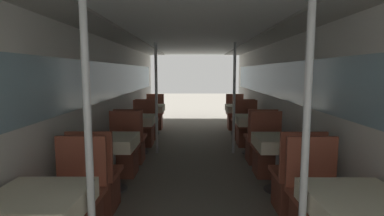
# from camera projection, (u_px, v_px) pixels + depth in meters

# --- Properties ---
(wall_left) EXTENTS (0.05, 10.20, 2.07)m
(wall_left) POSITION_uv_depth(u_px,v_px,m) (105.00, 100.00, 4.90)
(wall_left) COLOR silver
(wall_left) RESTS_ON ground_plane
(wall_right) EXTENTS (0.05, 10.20, 2.07)m
(wall_right) POSITION_uv_depth(u_px,v_px,m) (286.00, 100.00, 4.88)
(wall_right) COLOR silver
(wall_right) RESTS_ON ground_plane
(ceiling_panel) EXTENTS (2.97, 10.20, 0.07)m
(ceiling_panel) POSITION_uv_depth(u_px,v_px,m) (195.00, 35.00, 4.76)
(ceiling_panel) COLOR silver
(ceiling_panel) RESTS_ON wall_left
(dining_table_left_0) EXTENTS (0.63, 0.63, 0.71)m
(dining_table_left_0) POSITION_uv_depth(u_px,v_px,m) (39.00, 209.00, 2.06)
(dining_table_left_0) COLOR #4C4C51
(dining_table_left_0) RESTS_ON ground_plane
(chair_left_far_0) EXTENTS (0.47, 0.47, 0.93)m
(chair_left_far_0) POSITION_uv_depth(u_px,v_px,m) (75.00, 212.00, 2.69)
(chair_left_far_0) COLOR brown
(chair_left_far_0) RESTS_ON ground_plane
(support_pole_left_0) EXTENTS (0.05, 0.05, 2.07)m
(support_pole_left_0) POSITION_uv_depth(u_px,v_px,m) (89.00, 147.00, 2.01)
(support_pole_left_0) COLOR silver
(support_pole_left_0) RESTS_ON ground_plane
(dining_table_left_1) EXTENTS (0.63, 0.63, 0.71)m
(dining_table_left_1) POSITION_uv_depth(u_px,v_px,m) (111.00, 145.00, 3.85)
(dining_table_left_1) COLOR #4C4C51
(dining_table_left_1) RESTS_ON ground_plane
(chair_left_near_1) EXTENTS (0.47, 0.47, 0.93)m
(chair_left_near_1) POSITION_uv_depth(u_px,v_px,m) (97.00, 186.00, 3.29)
(chair_left_near_1) COLOR brown
(chair_left_near_1) RESTS_ON ground_plane
(chair_left_far_1) EXTENTS (0.47, 0.47, 0.93)m
(chair_left_far_1) POSITION_uv_depth(u_px,v_px,m) (123.00, 156.00, 4.48)
(chair_left_far_1) COLOR brown
(chair_left_far_1) RESTS_ON ground_plane
(dining_table_left_2) EXTENTS (0.63, 0.63, 0.71)m
(dining_table_left_2) POSITION_uv_depth(u_px,v_px,m) (137.00, 122.00, 5.64)
(dining_table_left_2) COLOR #4C4C51
(dining_table_left_2) RESTS_ON ground_plane
(chair_left_near_2) EXTENTS (0.47, 0.47, 0.93)m
(chair_left_near_2) POSITION_uv_depth(u_px,v_px,m) (131.00, 146.00, 5.08)
(chair_left_near_2) COLOR brown
(chair_left_near_2) RESTS_ON ground_plane
(chair_left_far_2) EXTENTS (0.47, 0.47, 0.93)m
(chair_left_far_2) POSITION_uv_depth(u_px,v_px,m) (143.00, 132.00, 6.27)
(chair_left_far_2) COLOR brown
(chair_left_far_2) RESTS_ON ground_plane
(support_pole_left_2) EXTENTS (0.05, 0.05, 2.07)m
(support_pole_left_2) POSITION_uv_depth(u_px,v_px,m) (156.00, 99.00, 5.58)
(support_pole_left_2) COLOR silver
(support_pole_left_2) RESTS_ON ground_plane
(dining_table_left_3) EXTENTS (0.63, 0.63, 0.71)m
(dining_table_left_3) POSITION_uv_depth(u_px,v_px,m) (151.00, 110.00, 7.42)
(dining_table_left_3) COLOR #4C4C51
(dining_table_left_3) RESTS_ON ground_plane
(chair_left_near_3) EXTENTS (0.47, 0.47, 0.93)m
(chair_left_near_3) POSITION_uv_depth(u_px,v_px,m) (148.00, 127.00, 6.86)
(chair_left_near_3) COLOR brown
(chair_left_near_3) RESTS_ON ground_plane
(chair_left_far_3) EXTENTS (0.47, 0.47, 0.93)m
(chair_left_far_3) POSITION_uv_depth(u_px,v_px,m) (155.00, 119.00, 8.06)
(chair_left_far_3) COLOR brown
(chair_left_far_3) RESTS_ON ground_plane
(dining_table_right_0) EXTENTS (0.63, 0.63, 0.71)m
(dining_table_right_0) POSITION_uv_depth(u_px,v_px,m) (356.00, 210.00, 2.05)
(dining_table_right_0) COLOR #4C4C51
(dining_table_right_0) RESTS_ON ground_plane
(chair_right_far_0) EXTENTS (0.47, 0.47, 0.93)m
(chair_right_far_0) POSITION_uv_depth(u_px,v_px,m) (317.00, 213.00, 2.68)
(chair_right_far_0) COLOR brown
(chair_right_far_0) RESTS_ON ground_plane
(support_pole_right_0) EXTENTS (0.05, 0.05, 2.07)m
(support_pole_right_0) POSITION_uv_depth(u_px,v_px,m) (305.00, 147.00, 1.99)
(support_pole_right_0) COLOR silver
(support_pole_right_0) RESTS_ON ground_plane
(dining_table_right_1) EXTENTS (0.63, 0.63, 0.71)m
(dining_table_right_1) POSITION_uv_depth(u_px,v_px,m) (280.00, 146.00, 3.83)
(dining_table_right_1) COLOR #4C4C51
(dining_table_right_1) RESTS_ON ground_plane
(chair_right_near_1) EXTENTS (0.47, 0.47, 0.93)m
(chair_right_near_1) POSITION_uv_depth(u_px,v_px,m) (295.00, 187.00, 3.27)
(chair_right_near_1) COLOR brown
(chair_right_near_1) RESTS_ON ground_plane
(chair_right_far_1) EXTENTS (0.47, 0.47, 0.93)m
(chair_right_far_1) POSITION_uv_depth(u_px,v_px,m) (268.00, 156.00, 4.47)
(chair_right_far_1) COLOR brown
(chair_right_far_1) RESTS_ON ground_plane
(dining_table_right_2) EXTENTS (0.63, 0.63, 0.71)m
(dining_table_right_2) POSITION_uv_depth(u_px,v_px,m) (253.00, 122.00, 5.62)
(dining_table_right_2) COLOR #4C4C51
(dining_table_right_2) RESTS_ON ground_plane
(chair_right_near_2) EXTENTS (0.47, 0.47, 0.93)m
(chair_right_near_2) POSITION_uv_depth(u_px,v_px,m) (259.00, 146.00, 5.06)
(chair_right_near_2) COLOR brown
(chair_right_near_2) RESTS_ON ground_plane
(chair_right_far_2) EXTENTS (0.47, 0.47, 0.93)m
(chair_right_far_2) POSITION_uv_depth(u_px,v_px,m) (247.00, 132.00, 6.25)
(chair_right_far_2) COLOR brown
(chair_right_far_2) RESTS_ON ground_plane
(support_pole_right_2) EXTENTS (0.05, 0.05, 2.07)m
(support_pole_right_2) POSITION_uv_depth(u_px,v_px,m) (234.00, 99.00, 5.57)
(support_pole_right_2) COLOR silver
(support_pole_right_2) RESTS_ON ground_plane
(dining_table_right_3) EXTENTS (0.63, 0.63, 0.71)m
(dining_table_right_3) POSITION_uv_depth(u_px,v_px,m) (239.00, 110.00, 7.41)
(dining_table_right_3) COLOR #4C4C51
(dining_table_right_3) RESTS_ON ground_plane
(chair_right_near_3) EXTENTS (0.47, 0.47, 0.93)m
(chair_right_near_3) POSITION_uv_depth(u_px,v_px,m) (242.00, 127.00, 6.85)
(chair_right_near_3) COLOR brown
(chair_right_near_3) RESTS_ON ground_plane
(chair_right_far_3) EXTENTS (0.47, 0.47, 0.93)m
(chair_right_far_3) POSITION_uv_depth(u_px,v_px,m) (235.00, 119.00, 8.04)
(chair_right_far_3) COLOR brown
(chair_right_far_3) RESTS_ON ground_plane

